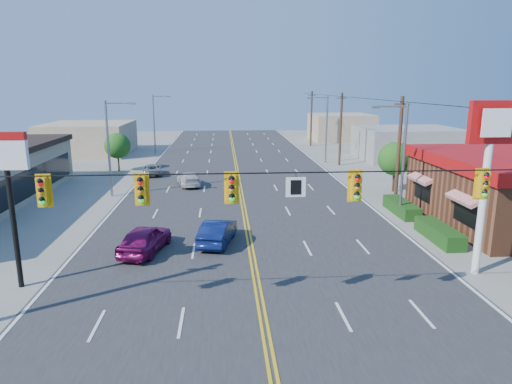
{
  "coord_description": "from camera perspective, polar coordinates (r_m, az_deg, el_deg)",
  "views": [
    {
      "loc": [
        -1.49,
        -16.49,
        9.13
      ],
      "look_at": [
        0.67,
        13.24,
        2.2
      ],
      "focal_mm": 32.0,
      "sensor_mm": 36.0,
      "label": 1
    }
  ],
  "objects": [
    {
      "name": "kfc_pylon",
      "position": [
        24.19,
        27.06,
        4.33
      ],
      "size": [
        2.2,
        0.36,
        8.5
      ],
      "color": "white",
      "rests_on": "ground"
    },
    {
      "name": "bld_east_mid",
      "position": [
        61.59,
        18.4,
        5.78
      ],
      "size": [
        12.0,
        10.0,
        4.0
      ],
      "primitive_type": "cube",
      "color": "gray",
      "rests_on": "ground"
    },
    {
      "name": "ground",
      "position": [
        18.91,
        0.92,
        -15.79
      ],
      "size": [
        160.0,
        160.0,
        0.0
      ],
      "primitive_type": "plane",
      "color": "gray",
      "rests_on": "ground"
    },
    {
      "name": "car_magenta",
      "position": [
        26.32,
        -13.7,
        -5.82
      ],
      "size": [
        2.8,
        4.82,
        1.54
      ],
      "primitive_type": "imported",
      "rotation": [
        0.0,
        0.0,
        2.91
      ],
      "color": "#780D4D",
      "rests_on": "ground"
    },
    {
      "name": "streetlight_sw",
      "position": [
        39.87,
        -17.71,
        5.82
      ],
      "size": [
        2.55,
        0.25,
        8.0
      ],
      "color": "gray",
      "rests_on": "ground"
    },
    {
      "name": "utility_pole_far",
      "position": [
        71.98,
        6.92,
        9.07
      ],
      "size": [
        0.28,
        0.28,
        8.4
      ],
      "primitive_type": "cylinder",
      "color": "#47301E",
      "rests_on": "ground"
    },
    {
      "name": "tree_kfc_rear",
      "position": [
        41.77,
        16.98,
        3.99
      ],
      "size": [
        2.94,
        2.94,
        4.41
      ],
      "color": "#47301E",
      "rests_on": "ground"
    },
    {
      "name": "streetlight_se",
      "position": [
        33.19,
        17.68,
        4.48
      ],
      "size": [
        2.55,
        0.25,
        8.0
      ],
      "color": "gray",
      "rests_on": "ground"
    },
    {
      "name": "bld_west_far",
      "position": [
        67.46,
        -20.17,
        6.31
      ],
      "size": [
        11.0,
        12.0,
        4.2
      ],
      "primitive_type": "cube",
      "color": "tan",
      "rests_on": "ground"
    },
    {
      "name": "car_silver",
      "position": [
        49.0,
        -12.83,
        2.7
      ],
      "size": [
        2.5,
        4.37,
        1.15
      ],
      "primitive_type": "imported",
      "rotation": [
        0.0,
        0.0,
        3.29
      ],
      "color": "#9E9FA3",
      "rests_on": "ground"
    },
    {
      "name": "utility_pole_mid",
      "position": [
        54.47,
        10.53,
        7.68
      ],
      "size": [
        0.28,
        0.28,
        8.4
      ],
      "primitive_type": "cylinder",
      "color": "#47301E",
      "rests_on": "ground"
    },
    {
      "name": "road",
      "position": [
        37.64,
        -1.75,
        -0.91
      ],
      "size": [
        20.0,
        120.0,
        0.06
      ],
      "primitive_type": "cube",
      "color": "#2D2D30",
      "rests_on": "ground"
    },
    {
      "name": "pizza_hut_sign",
      "position": [
        22.93,
        -28.58,
        1.57
      ],
      "size": [
        1.9,
        0.3,
        6.85
      ],
      "color": "black",
      "rests_on": "ground"
    },
    {
      "name": "streetlight_ne",
      "position": [
        56.05,
        8.62,
        8.22
      ],
      "size": [
        2.55,
        0.25,
        8.0
      ],
      "color": "gray",
      "rests_on": "ground"
    },
    {
      "name": "car_white",
      "position": [
        43.03,
        -8.41,
        1.57
      ],
      "size": [
        2.74,
        4.74,
        1.29
      ],
      "primitive_type": "imported",
      "rotation": [
        0.0,
        0.0,
        3.36
      ],
      "color": "silver",
      "rests_on": "ground"
    },
    {
      "name": "streetlight_nw",
      "position": [
        65.32,
        -12.47,
        8.73
      ],
      "size": [
        2.55,
        0.25,
        8.0
      ],
      "color": "gray",
      "rests_on": "ground"
    },
    {
      "name": "tree_west",
      "position": [
        52.17,
        -16.94,
        5.55
      ],
      "size": [
        2.8,
        2.8,
        4.2
      ],
      "color": "#47301E",
      "rests_on": "ground"
    },
    {
      "name": "bld_east_far",
      "position": [
        81.42,
        10.55,
        7.99
      ],
      "size": [
        10.0,
        10.0,
        4.4
      ],
      "primitive_type": "cube",
      "color": "tan",
      "rests_on": "ground"
    },
    {
      "name": "car_blue",
      "position": [
        27.09,
        -4.81,
        -5.06
      ],
      "size": [
        2.46,
        4.56,
        1.43
      ],
      "primitive_type": "imported",
      "rotation": [
        0.0,
        0.0,
        2.91
      ],
      "color": "#0D194E",
      "rests_on": "ground"
    },
    {
      "name": "signal_span",
      "position": [
        17.08,
        0.58,
        -1.3
      ],
      "size": [
        24.32,
        0.34,
        9.0
      ],
      "color": "#47301E",
      "rests_on": "ground"
    },
    {
      "name": "utility_pole_near",
      "position": [
        37.43,
        17.41,
        4.92
      ],
      "size": [
        0.28,
        0.28,
        8.4
      ],
      "primitive_type": "cylinder",
      "color": "#47301E",
      "rests_on": "ground"
    }
  ]
}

